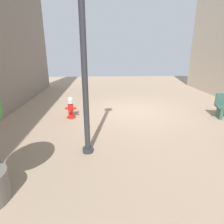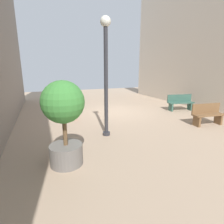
% 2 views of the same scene
% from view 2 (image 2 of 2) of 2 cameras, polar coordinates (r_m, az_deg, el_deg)
% --- Properties ---
extents(ground_plane, '(23.40, 23.40, 0.00)m').
position_cam_2_polar(ground_plane, '(10.44, 0.98, 0.07)').
color(ground_plane, tan).
extents(fire_hydrant, '(0.43, 0.41, 0.84)m').
position_cam_2_polar(fire_hydrant, '(9.05, -12.64, 0.30)').
color(fire_hydrant, red).
rests_on(fire_hydrant, ground_plane).
extents(bench_near, '(1.62, 0.73, 0.95)m').
position_cam_2_polar(bench_near, '(11.50, 21.04, 2.93)').
color(bench_near, '#33594C').
rests_on(bench_near, ground_plane).
extents(bench_far, '(1.51, 0.59, 0.95)m').
position_cam_2_polar(bench_far, '(9.03, 28.28, -0.63)').
color(bench_far, brown).
rests_on(bench_far, ground_plane).
extents(planter_tree, '(1.07, 1.07, 2.21)m').
position_cam_2_polar(planter_tree, '(4.60, -15.20, -1.20)').
color(planter_tree, slate).
rests_on(planter_tree, ground_plane).
extents(street_lamp, '(0.36, 0.36, 4.17)m').
position_cam_2_polar(street_lamp, '(6.41, -1.98, 14.63)').
color(street_lamp, '#2D2D33').
rests_on(street_lamp, ground_plane).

